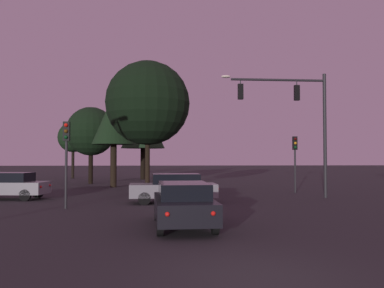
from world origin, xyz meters
The scene contains 12 objects.
ground_plane centered at (0.00, 24.50, 0.00)m, with size 168.00×168.00×0.00m, color #262326.
traffic_signal_mast_arm centered at (5.82, 15.32, 5.13)m, with size 6.30×0.48×7.35m.
traffic_light_corner_left centered at (6.77, 18.62, 2.70)m, with size 0.32×0.36×3.79m.
traffic_light_corner_right centered at (-6.47, 11.12, 2.88)m, with size 0.31×0.36×4.05m.
car_nearside_lane centered at (-1.21, 5.94, 0.80)m, with size 2.14×4.70×1.52m.
car_crossing_left centered at (-1.43, 13.24, 0.80)m, with size 4.66×2.00×1.52m.
car_crossing_right centered at (-10.87, 15.52, 0.80)m, with size 4.71×2.27×1.52m.
tree_behind_sign centered at (-8.73, 28.89, 4.72)m, with size 4.41×4.41×6.94m.
tree_left_far centered at (-4.47, 35.65, 5.85)m, with size 4.71×4.71×8.40m.
tree_center_horizon centered at (-6.10, 24.49, 5.40)m, with size 3.45×3.45×7.52m.
tree_right_cluster centered at (-12.50, 38.20, 4.64)m, with size 3.40×3.40×6.36m.
tree_lot_edge centered at (-3.10, 18.75, 5.97)m, with size 5.58×5.58×8.77m.
Camera 1 is at (-1.73, -7.85, 2.39)m, focal length 37.57 mm.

